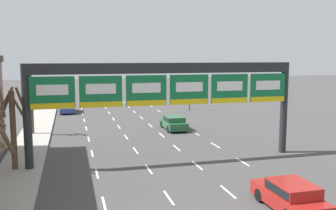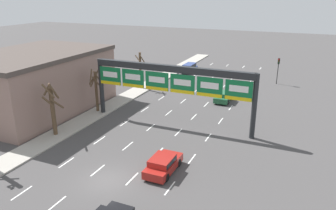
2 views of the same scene
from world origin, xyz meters
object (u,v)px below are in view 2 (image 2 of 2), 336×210
tree_bare_second (53,108)px  tree_bare_furthest (140,69)px  car_green (224,96)px  traffic_light_near_gantry (278,66)px  sign_gantry (170,79)px  tree_bare_closest (96,88)px  car_red (163,164)px  suv_blue (189,67)px

tree_bare_second → tree_bare_furthest: size_ratio=1.03×
car_green → tree_bare_second: (-13.18, -18.18, 2.40)m
traffic_light_near_gantry → sign_gantry: bearing=-111.7°
car_green → tree_bare_closest: tree_bare_closest is taller
tree_bare_closest → tree_bare_second: 7.74m
tree_bare_closest → tree_bare_furthest: tree_bare_furthest is taller
car_green → car_red: bearing=-89.9°
sign_gantry → traffic_light_near_gantry: bearing=68.3°
car_green → traffic_light_near_gantry: size_ratio=1.04×
car_red → tree_bare_furthest: bearing=122.2°
tree_bare_furthest → suv_blue: bearing=77.5°
suv_blue → tree_bare_closest: bearing=-97.1°
traffic_light_near_gantry → tree_bare_second: 35.70m
sign_gantry → tree_bare_closest: 10.17m
traffic_light_near_gantry → tree_bare_furthest: bearing=-149.0°
sign_gantry → tree_bare_furthest: size_ratio=3.40×
sign_gantry → suv_blue: 26.29m
sign_gantry → tree_bare_closest: (-9.92, 0.18, -2.20)m
tree_bare_closest → suv_blue: bearing=82.9°
car_red → tree_bare_furthest: 25.09m
suv_blue → tree_bare_second: (-2.91, -32.55, 2.26)m
sign_gantry → car_red: (3.47, -9.67, -4.58)m
tree_bare_furthest → tree_bare_second: bearing=-89.7°
sign_gantry → tree_bare_second: (-9.74, -7.55, -2.21)m
car_green → tree_bare_closest: size_ratio=0.82×
traffic_light_near_gantry → tree_bare_furthest: size_ratio=0.76×
car_red → tree_bare_second: tree_bare_second is taller
sign_gantry → traffic_light_near_gantry: (9.07, 22.79, -2.32)m
car_red → tree_bare_closest: size_ratio=0.81×
suv_blue → car_green: suv_blue is taller
sign_gantry → car_green: 12.08m
car_green → suv_blue: bearing=125.6°
suv_blue → traffic_light_near_gantry: size_ratio=1.14×
tree_bare_furthest → car_red: bearing=-57.8°
traffic_light_near_gantry → car_green: bearing=-114.8°
car_green → tree_bare_second: size_ratio=0.77×
suv_blue → tree_bare_second: tree_bare_second is taller
car_green → car_red: size_ratio=1.02×
tree_bare_second → tree_bare_closest: bearing=91.3°
suv_blue → tree_bare_furthest: tree_bare_furthest is taller
traffic_light_near_gantry → tree_bare_second: bearing=-121.8°
car_green → car_red: 20.30m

